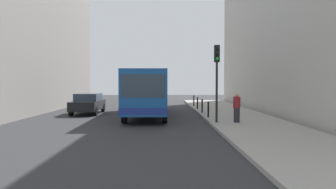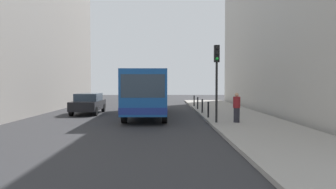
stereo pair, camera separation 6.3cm
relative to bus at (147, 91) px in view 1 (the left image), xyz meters
name	(u,v)px [view 1 (the left image)]	position (x,y,z in m)	size (l,w,h in m)	color
ground_plane	(151,121)	(0.39, -3.02, -1.73)	(80.00, 80.00, 0.00)	#2D2D30
sidewalk	(242,120)	(5.79, -3.02, -1.65)	(4.40, 40.00, 0.15)	#9E9991
building_right	(315,6)	(11.89, 0.98, 6.00)	(7.00, 32.00, 15.45)	#BCB7AD
bus	(147,91)	(0.00, 0.00, 0.00)	(2.65, 11.05, 3.00)	#19519E
car_beside_bus	(88,103)	(-4.35, 1.49, -0.94)	(1.89, 4.42, 1.48)	black
traffic_light	(217,69)	(3.94, -4.99, 1.28)	(0.28, 0.33, 4.10)	black
bollard_near	(208,110)	(3.84, -2.49, -1.10)	(0.11, 0.11, 0.95)	black
bollard_mid	(202,106)	(3.84, 0.70, -1.10)	(0.11, 0.11, 0.95)	black
bollard_far	(197,103)	(3.84, 3.89, -1.10)	(0.11, 0.11, 0.95)	black
bollard_farthest	(194,101)	(3.84, 7.07, -1.10)	(0.11, 0.11, 0.95)	black
pedestrian_near_signal	(237,108)	(5.02, -4.96, -0.79)	(0.38, 0.38, 1.58)	#26262D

